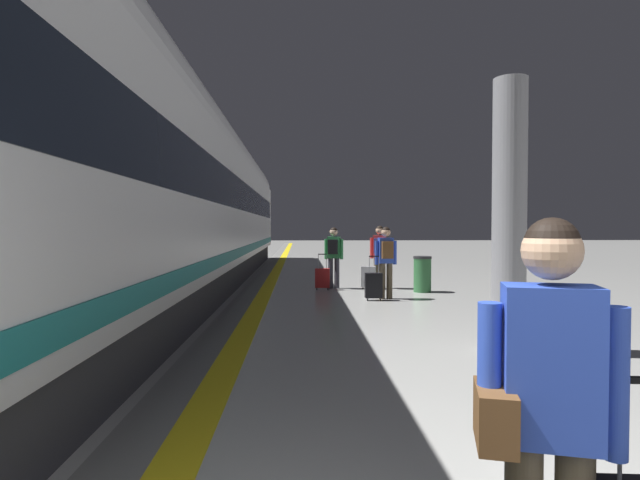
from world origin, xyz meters
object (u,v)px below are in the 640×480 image
Objects in this scene: passenger_near at (380,251)px; waste_bin at (422,274)px; passenger_far at (334,252)px; platform_pillar at (509,222)px; suitcase_near at (369,277)px; traveller_foreground at (546,406)px; suitcase_mid at (374,285)px; high_speed_train at (145,183)px; passenger_mid at (386,256)px; suitcase_far at (322,278)px.

waste_bin is at bearing -39.08° from passenger_near.
platform_pillar is (1.84, -6.90, 0.75)m from passenger_far.
traveller_foreground is at bearing -94.60° from suitcase_near.
suitcase_mid is 2.44m from passenger_far.
high_speed_train is 21.72× the size of passenger_far.
platform_pillar is at bearing -30.45° from high_speed_train.
platform_pillar is at bearing -76.76° from suitcase_mid.
suitcase_mid is 4.99m from platform_pillar.
passenger_far is (-0.01, 11.54, -0.00)m from traveller_foreground.
passenger_mid is (1.06, 9.53, 0.00)m from traveller_foreground.
suitcase_mid reaches higher than suitcase_near.
traveller_foreground reaches higher than passenger_near.
passenger_far is at bearing 90.04° from traveller_foreground.
high_speed_train is at bearing -156.36° from waste_bin.
suitcase_near is 2.06m from suitcase_mid.
suitcase_mid is 1.11× the size of waste_bin.
high_speed_train is 35.32× the size of suitcase_mid.
traveller_foreground is 1.67× the size of suitcase_mid.
passenger_near is at bearing 33.95° from high_speed_train.
suitcase_near is at bearing 94.61° from passenger_mid.
passenger_mid reaches higher than suitcase_mid.
passenger_near is at bearing 83.90° from traveller_foreground.
passenger_far is 1.72× the size of suitcase_far.
passenger_mid is (4.98, 1.51, -1.52)m from high_speed_train.
suitcase_far is (-1.38, 1.71, -0.67)m from passenger_mid.
traveller_foreground is 1.86× the size of waste_bin.
passenger_far is at bearing 108.48° from suitcase_mid.
waste_bin is (2.20, 10.70, -0.52)m from traveller_foreground.
platform_pillar is at bearing -82.17° from suitcase_near.
passenger_near is 1.67× the size of suitcase_mid.
suitcase_near is 1.24m from suitcase_far.
passenger_far reaches higher than suitcase_mid.
high_speed_train is 39.27× the size of waste_bin.
high_speed_train is 6.72m from platform_pillar.
suitcase_far is at bearing -174.94° from suitcase_near.
high_speed_train reaches higher than passenger_mid.
platform_pillar is 6.20m from waste_bin.
high_speed_train reaches higher than passenger_far.
traveller_foreground is 0.47× the size of platform_pillar.
passenger_far is at bearing 41.95° from high_speed_train.
traveller_foreground is at bearing -88.35° from suitcase_far.
platform_pillar is (0.92, -6.71, 1.39)m from suitcase_near.
high_speed_train is at bearing -146.05° from passenger_near.
suitcase_far is at bearing -171.01° from passenger_near.
suitcase_near is 0.60× the size of suitcase_mid.
passenger_near is 1.02× the size of passenger_mid.
waste_bin is at bearing 86.59° from platform_pillar.
waste_bin is at bearing 45.69° from passenger_mid.
platform_pillar is 3.96× the size of waste_bin.
suitcase_mid is (4.66, 1.28, -2.17)m from high_speed_train.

